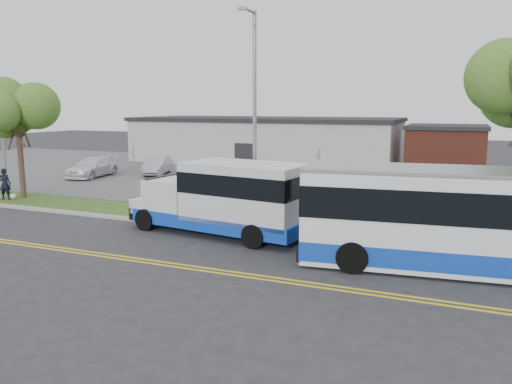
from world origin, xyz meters
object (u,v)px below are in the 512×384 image
at_px(streetlight_far, 0,121).
at_px(pedestrian, 5,184).
at_px(streetlight_near, 254,111).
at_px(parked_car_b, 93,167).
at_px(transit_bus, 491,222).
at_px(parked_car_a, 157,166).
at_px(tree_west, 17,112).
at_px(shuttle_bus, 229,196).

xyz_separation_m(streetlight_far, pedestrian, (3.42, -2.97, -3.47)).
height_order(streetlight_near, streetlight_far, streetlight_near).
bearing_deg(parked_car_b, pedestrian, -86.71).
relative_size(transit_bus, parked_car_a, 2.97).
height_order(transit_bus, parked_car_a, transit_bus).
relative_size(transit_bus, parked_car_b, 2.49).
relative_size(transit_bus, pedestrian, 6.94).
xyz_separation_m(streetlight_near, parked_car_b, (-17.29, 9.16, -4.40)).
bearing_deg(parked_car_b, parked_car_a, 29.55).
relative_size(tree_west, parked_car_b, 1.37).
distance_m(streetlight_near, pedestrian, 16.14).
bearing_deg(tree_west, transit_bus, -8.72).
distance_m(streetlight_near, shuttle_bus, 4.20).
distance_m(tree_west, transit_bus, 25.37).
height_order(streetlight_near, parked_car_a, streetlight_near).
distance_m(streetlight_near, parked_car_b, 20.05).
distance_m(shuttle_bus, parked_car_b, 20.55).
relative_size(tree_west, transit_bus, 0.55).
distance_m(transit_bus, parked_car_b, 29.90).
height_order(streetlight_near, parked_car_b, streetlight_near).
bearing_deg(tree_west, streetlight_near, -1.80).
relative_size(tree_west, parked_car_a, 1.63).
height_order(parked_car_a, parked_car_b, parked_car_b).
bearing_deg(parked_car_a, pedestrian, -117.94).
height_order(streetlight_far, shuttle_bus, streetlight_far).
bearing_deg(parked_car_b, tree_west, -82.24).
distance_m(tree_west, pedestrian, 4.22).
height_order(shuttle_bus, parked_car_a, shuttle_bus).
distance_m(tree_west, streetlight_far, 4.62).
height_order(streetlight_far, parked_car_b, streetlight_far).
bearing_deg(transit_bus, parked_car_b, 148.90).
bearing_deg(streetlight_far, streetlight_near, -8.05).
distance_m(streetlight_near, transit_bus, 10.98).
bearing_deg(shuttle_bus, streetlight_far, 173.31).
height_order(shuttle_bus, parked_car_b, shuttle_bus).
bearing_deg(shuttle_bus, pedestrian, -179.27).
xyz_separation_m(shuttle_bus, parked_car_a, (-13.15, 14.31, -0.88)).
xyz_separation_m(tree_west, transit_bus, (24.86, -3.81, -3.39)).
height_order(shuttle_bus, pedestrian, shuttle_bus).
xyz_separation_m(streetlight_far, parked_car_b, (1.71, 6.47, -3.64)).
relative_size(streetlight_far, pedestrian, 4.40).
bearing_deg(streetlight_far, tree_west, -28.98).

